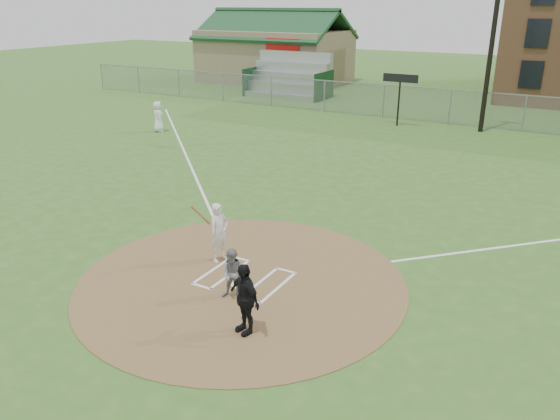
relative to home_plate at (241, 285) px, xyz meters
The scene contains 14 objects.
ground 0.23m from the home_plate, 116.32° to the left, with size 140.00×140.00×0.00m, color #346020.
dirt_circle 0.23m from the home_plate, 116.32° to the left, with size 8.40×8.40×0.02m, color brown.
home_plate is the anchor object (origin of this frame).
foul_line_third 12.95m from the home_plate, 134.67° to the left, with size 0.10×24.00×0.01m, color white.
catcher 0.88m from the home_plate, 71.14° to the right, with size 0.62×0.48×1.27m, color gray.
umpire 2.23m from the home_plate, 53.85° to the right, with size 0.95×0.40×1.63m, color black.
ondeck_player 18.44m from the home_plate, 137.45° to the left, with size 0.81×0.53×1.65m, color white.
batters_boxes 0.37m from the home_plate, 106.01° to the left, with size 2.08×1.88×0.01m.
batter_at_plate 1.78m from the home_plate, 144.28° to the left, with size 0.70×1.04×1.78m.
outfield_fence 22.23m from the home_plate, 90.26° to the left, with size 56.08×0.08×2.03m.
bleachers 29.52m from the home_plate, 116.39° to the left, with size 6.08×3.20×3.20m.
clubhouse 37.89m from the home_plate, 118.60° to the left, with size 12.20×8.71×6.23m.
light_pole 22.28m from the home_plate, 84.89° to the left, with size 1.20×0.30×12.22m.
scoreboard_sign 20.71m from the home_plate, 97.27° to the left, with size 2.00×0.10×2.93m.
Camera 1 is at (6.97, -10.33, 6.72)m, focal length 35.00 mm.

